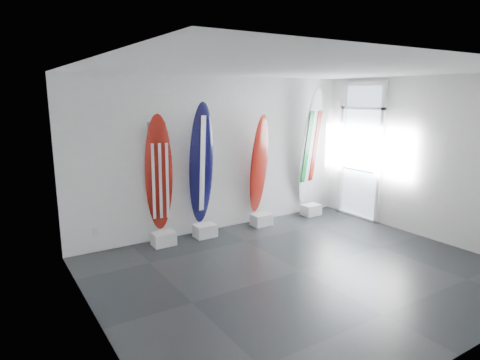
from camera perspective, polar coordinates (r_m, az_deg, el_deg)
floor at (r=6.57m, az=8.40°, el=-12.28°), size 6.00×6.00×0.00m
ceiling at (r=6.02m, az=9.27°, el=14.83°), size 6.00×6.00×0.00m
wall_back at (r=8.13m, az=-2.89°, el=3.51°), size 6.00×0.00×6.00m
wall_front at (r=4.61m, az=29.83°, el=-4.44°), size 6.00×0.00×6.00m
wall_left at (r=4.75m, az=-19.61°, el=-3.10°), size 0.00×5.00×5.00m
wall_right at (r=8.39m, az=24.43°, el=2.73°), size 0.00×5.00×5.00m
display_block_usa at (r=7.61m, az=-10.50°, el=-7.97°), size 0.40×0.30×0.24m
surfboard_usa at (r=7.40m, az=-11.13°, el=0.86°), size 0.55×0.43×2.11m
display_block_navy at (r=7.94m, az=-4.84°, el=-6.96°), size 0.40×0.30×0.24m
surfboard_navy at (r=7.72m, az=-5.35°, el=2.20°), size 0.54×0.30×2.30m
display_block_swiss at (r=8.60m, az=2.97°, el=-5.46°), size 0.40×0.30×0.24m
surfboard_swiss at (r=8.42m, az=2.65°, el=2.13°), size 0.51×0.39×2.04m
display_block_italy at (r=9.43m, az=9.76°, el=-4.07°), size 0.40×0.30×0.24m
surfboard_italy at (r=9.23m, az=9.64°, el=4.50°), size 0.66×0.53×2.58m
wall_outlet at (r=7.51m, az=-19.30°, el=-6.88°), size 0.09×0.02×0.13m
glass_door at (r=9.30m, az=16.30°, el=3.62°), size 0.12×1.16×2.85m
balcony at (r=10.48m, az=20.82°, el=-0.94°), size 2.80×2.20×1.20m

